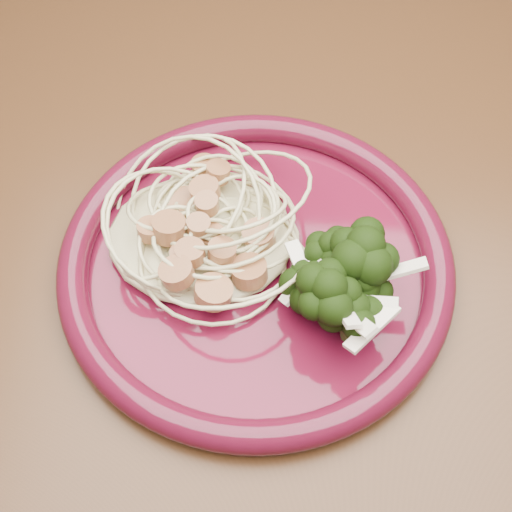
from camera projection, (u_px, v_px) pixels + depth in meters
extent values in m
plane|color=brown|center=(237.00, 488.00, 1.21)|extent=(3.50, 3.50, 0.00)
cube|color=#472814|center=(219.00, 239.00, 0.60)|extent=(1.20, 0.80, 0.04)
cylinder|color=#510B1F|center=(256.00, 268.00, 0.56)|extent=(0.39, 0.39, 0.01)
torus|color=#510A1E|center=(256.00, 261.00, 0.55)|extent=(0.40, 0.40, 0.02)
ellipsoid|color=beige|center=(200.00, 229.00, 0.56)|extent=(0.19, 0.18, 0.03)
ellipsoid|color=black|center=(330.00, 277.00, 0.52)|extent=(0.15, 0.18, 0.05)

